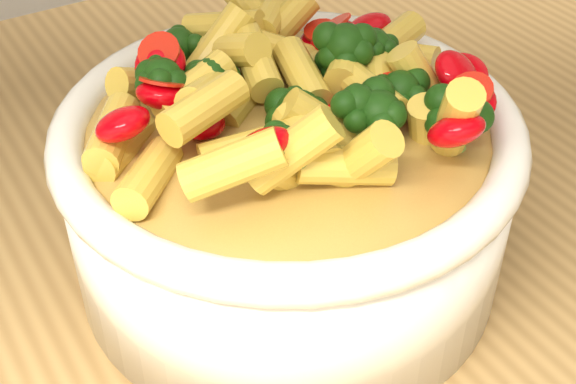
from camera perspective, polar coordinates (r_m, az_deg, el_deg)
table at (r=0.55m, az=5.63°, el=-11.80°), size 1.20×0.80×0.90m
serving_bowl at (r=0.43m, az=0.00°, el=0.13°), size 0.24×0.24×0.10m
pasta_salad at (r=0.39m, az=0.00°, el=7.44°), size 0.19×0.19×0.04m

